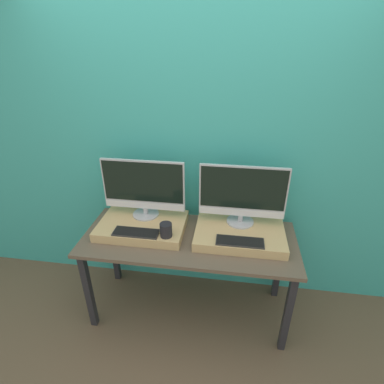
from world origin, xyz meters
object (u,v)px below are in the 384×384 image
object	(u,v)px
monitor_right	(242,194)
monitor_left	(144,187)
keyboard_right	(240,241)
keyboard_left	(136,232)
mug	(166,230)

from	to	relation	value
monitor_right	monitor_left	bearing A→B (deg)	180.00
monitor_left	keyboard_right	xyz separation A→B (m)	(0.76, -0.26, -0.24)
monitor_left	keyboard_left	xyz separation A→B (m)	(0.00, -0.26, -0.24)
monitor_left	mug	distance (m)	0.40
keyboard_right	keyboard_left	bearing A→B (deg)	180.00
monitor_right	keyboard_left	bearing A→B (deg)	-161.12
monitor_left	keyboard_left	size ratio (longest dim) A/B	1.92
keyboard_left	keyboard_right	distance (m)	0.76
keyboard_left	mug	size ratio (longest dim) A/B	3.24
monitor_left	monitor_right	world-z (taller)	same
mug	monitor_right	size ratio (longest dim) A/B	0.16
monitor_right	keyboard_right	bearing A→B (deg)	-90.00
keyboard_left	monitor_right	world-z (taller)	monitor_right
mug	keyboard_right	distance (m)	0.54
keyboard_left	monitor_right	distance (m)	0.84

